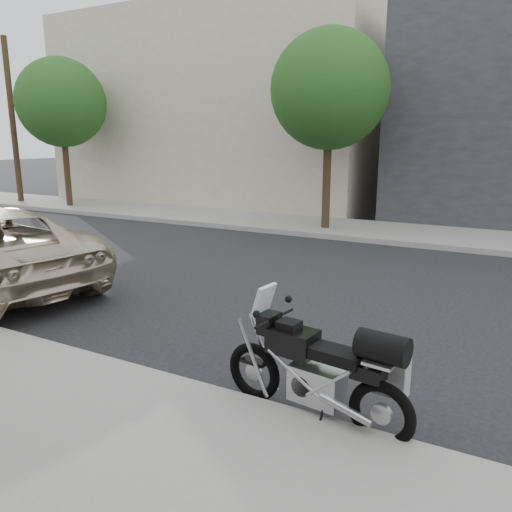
{
  "coord_description": "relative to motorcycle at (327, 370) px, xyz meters",
  "views": [
    {
      "loc": [
        -3.26,
        8.17,
        2.78
      ],
      "look_at": [
        0.53,
        1.15,
        0.9
      ],
      "focal_mm": 35.0,
      "sensor_mm": 36.0,
      "label": 1
    }
  ],
  "objects": [
    {
      "name": "street_tree_mid",
      "position": [
        3.74,
        -9.9,
        3.57
      ],
      "size": [
        3.4,
        3.4,
        5.7
      ],
      "color": "#382819",
      "rests_on": "far_sidewalk"
    },
    {
      "name": "far_building_cream",
      "position": [
        10.74,
        -17.39,
        3.43
      ],
      "size": [
        14.0,
        11.0,
        8.0
      ],
      "color": "#A69F85",
      "rests_on": "ground"
    },
    {
      "name": "utility_pole",
      "position": [
        17.74,
        -9.9,
        2.93
      ],
      "size": [
        0.24,
        0.24,
        6.7
      ],
      "primitive_type": "cylinder",
      "color": "#382819",
      "rests_on": "far_sidewalk"
    },
    {
      "name": "ground",
      "position": [
        1.74,
        -3.9,
        -0.57
      ],
      "size": [
        120.0,
        120.0,
        0.0
      ],
      "primitive_type": "plane",
      "color": "black",
      "rests_on": "ground"
    },
    {
      "name": "motorcycle",
      "position": [
        0.0,
        0.0,
        0.0
      ],
      "size": [
        2.1,
        0.69,
        1.33
      ],
      "rotation": [
        0.0,
        0.0,
        -0.13
      ],
      "color": "black",
      "rests_on": "ground"
    },
    {
      "name": "street_tree_right",
      "position": [
        14.74,
        -9.9,
        3.57
      ],
      "size": [
        3.4,
        3.4,
        5.7
      ],
      "color": "#382819",
      "rests_on": "far_sidewalk"
    },
    {
      "name": "far_sidewalk",
      "position": [
        1.74,
        -10.4,
        -0.5
      ],
      "size": [
        44.0,
        3.0,
        0.15
      ],
      "primitive_type": "cube",
      "color": "gray",
      "rests_on": "ground"
    }
  ]
}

